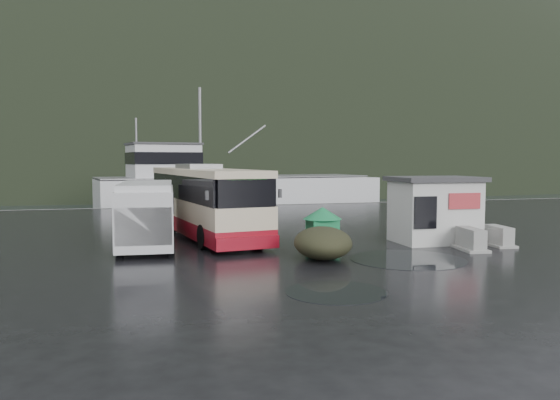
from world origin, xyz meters
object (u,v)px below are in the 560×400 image
object	(u,v)px
coach_bus	(204,235)
fishing_trawler	(236,200)
dome_tent	(323,259)
jersey_barrier_a	(470,250)
ticket_kiosk	(434,242)
waste_bin_left	(322,246)
waste_bin_right	(423,242)
jersey_barrier_b	(494,245)
jersey_barrier_c	(499,246)
white_van	(148,247)

from	to	relation	value
coach_bus	fishing_trawler	world-z (taller)	fishing_trawler
coach_bus	fishing_trawler	distance (m)	23.27
dome_tent	jersey_barrier_a	distance (m)	6.29
coach_bus	ticket_kiosk	distance (m)	10.54
dome_tent	waste_bin_left	bearing A→B (deg)	70.75
waste_bin_right	jersey_barrier_b	bearing A→B (deg)	-37.34
dome_tent	fishing_trawler	xyz separation A→B (m)	(2.38, 29.92, 0.00)
jersey_barrier_a	jersey_barrier_c	world-z (taller)	jersey_barrier_a
jersey_barrier_a	coach_bus	bearing A→B (deg)	143.49
waste_bin_right	ticket_kiosk	bearing A→B (deg)	-40.14
white_van	fishing_trawler	xyz separation A→B (m)	(8.43, 25.46, 0.00)
waste_bin_left	dome_tent	bearing A→B (deg)	-109.25
dome_tent	ticket_kiosk	size ratio (longest dim) A/B	0.81
waste_bin_left	dome_tent	world-z (taller)	waste_bin_left
white_van	jersey_barrier_a	distance (m)	13.04
coach_bus	jersey_barrier_b	world-z (taller)	coach_bus
jersey_barrier_b	jersey_barrier_c	distance (m)	0.16
jersey_barrier_c	jersey_barrier_a	bearing A→B (deg)	-159.93
jersey_barrier_b	ticket_kiosk	bearing A→B (deg)	143.21
jersey_barrier_b	jersey_barrier_c	world-z (taller)	jersey_barrier_c
waste_bin_left	waste_bin_right	size ratio (longest dim) A/B	1.04
white_van	coach_bus	bearing A→B (deg)	50.95
jersey_barrier_b	fishing_trawler	size ratio (longest dim) A/B	0.05
white_van	dome_tent	distance (m)	7.52
coach_bus	fishing_trawler	xyz separation A→B (m)	(5.72, 22.55, 0.00)
waste_bin_right	ticket_kiosk	size ratio (longest dim) A/B	0.43
ticket_kiosk	fishing_trawler	bearing A→B (deg)	99.00
coach_bus	ticket_kiosk	world-z (taller)	coach_bus
fishing_trawler	waste_bin_right	bearing A→B (deg)	-92.46
coach_bus	white_van	distance (m)	3.97
waste_bin_right	ticket_kiosk	xyz separation A→B (m)	(0.36, -0.31, 0.00)
waste_bin_left	white_van	bearing A→B (deg)	166.77
waste_bin_right	fishing_trawler	size ratio (longest dim) A/B	0.05
coach_bus	dome_tent	world-z (taller)	coach_bus
waste_bin_left	jersey_barrier_c	world-z (taller)	waste_bin_left
coach_bus	ticket_kiosk	xyz separation A→B (m)	(9.33, -4.90, 0.00)
waste_bin_right	jersey_barrier_c	size ratio (longest dim) A/B	0.94
white_van	ticket_kiosk	bearing A→B (deg)	-5.51
waste_bin_right	jersey_barrier_b	xyz separation A→B (m)	(2.33, -1.78, 0.00)
ticket_kiosk	jersey_barrier_a	size ratio (longest dim) A/B	2.08
ticket_kiosk	jersey_barrier_b	bearing A→B (deg)	-35.28
jersey_barrier_a	fishing_trawler	bearing A→B (deg)	97.50
coach_bus	jersey_barrier_c	size ratio (longest dim) A/B	7.28
dome_tent	jersey_barrier_b	size ratio (longest dim) A/B	2.05
coach_bus	jersey_barrier_b	bearing A→B (deg)	-37.98
dome_tent	jersey_barrier_c	size ratio (longest dim) A/B	1.78
ticket_kiosk	jersey_barrier_c	xyz separation A→B (m)	(2.09, -1.58, 0.00)
jersey_barrier_a	jersey_barrier_b	xyz separation A→B (m)	(1.67, 0.76, 0.00)
dome_tent	jersey_barrier_c	bearing A→B (deg)	6.29
jersey_barrier_b	dome_tent	bearing A→B (deg)	-172.85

